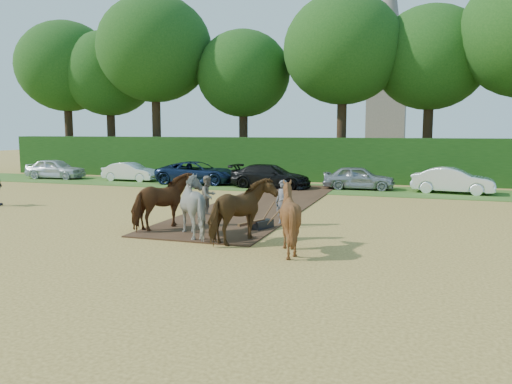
% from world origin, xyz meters
% --- Properties ---
extents(ground, '(120.00, 120.00, 0.00)m').
position_xyz_m(ground, '(0.00, 0.00, 0.00)').
color(ground, gold).
rests_on(ground, ground).
extents(earth_strip, '(4.50, 17.00, 0.05)m').
position_xyz_m(earth_strip, '(1.50, 7.00, 0.03)').
color(earth_strip, '#472D1C').
rests_on(earth_strip, ground).
extents(grass_verge, '(50.00, 5.00, 0.03)m').
position_xyz_m(grass_verge, '(0.00, 14.00, 0.01)').
color(grass_verge, '#38601E').
rests_on(grass_verge, ground).
extents(hedgerow, '(46.00, 1.60, 3.00)m').
position_xyz_m(hedgerow, '(0.00, 18.50, 1.50)').
color(hedgerow, '#14380F').
rests_on(hedgerow, ground).
extents(spectator_near, '(0.87, 0.97, 1.66)m').
position_xyz_m(spectator_near, '(0.28, 3.30, 0.83)').
color(spectator_near, '#9E927C').
rests_on(spectator_near, ground).
extents(plough_team, '(7.05, 5.28, 2.03)m').
position_xyz_m(plough_team, '(2.54, -0.69, 1.01)').
color(plough_team, '#5C3317').
rests_on(plough_team, ground).
extents(parked_cars, '(31.36, 3.33, 1.48)m').
position_xyz_m(parked_cars, '(-2.85, 14.14, 0.72)').
color(parked_cars, silver).
rests_on(parked_cars, ground).
extents(treeline, '(48.70, 10.60, 14.21)m').
position_xyz_m(treeline, '(-1.69, 21.69, 8.97)').
color(treeline, '#382616').
rests_on(treeline, ground).
extents(church, '(5.20, 5.20, 27.00)m').
position_xyz_m(church, '(4.00, 55.00, 13.73)').
color(church, slate).
rests_on(church, ground).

